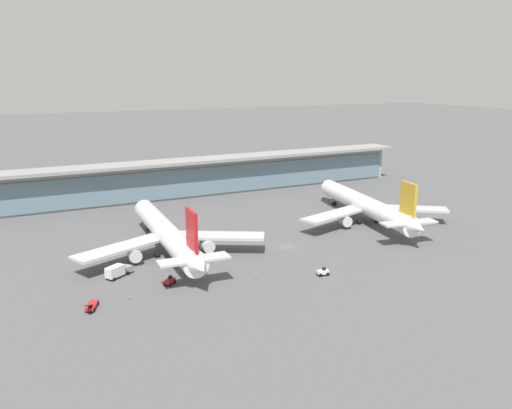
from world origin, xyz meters
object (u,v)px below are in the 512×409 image
Objects in this scene: airliner_centre_stand at (366,206)px; safety_cone_bravo at (256,277)px; airliner_left_stand at (167,234)px; service_truck_near_nose_red at (170,281)px; service_truck_by_tail_grey at (117,271)px; safety_cone_alpha at (130,297)px; service_truck_under_wing_white at (323,272)px; service_truck_mid_apron_red at (92,305)px.

safety_cone_bravo is (-55.35, -28.17, -5.42)m from airliner_centre_stand.
airliner_left_stand reaches higher than safety_cone_bravo.
airliner_left_stand is 20.92× the size of service_truck_near_nose_red.
airliner_centre_stand is 9.20× the size of service_truck_by_tail_grey.
safety_cone_alpha is at bearing 176.96° from safety_cone_bravo.
airliner_left_stand is 9.24× the size of service_truck_by_tail_grey.
service_truck_near_nose_red is at bearing 20.57° from safety_cone_alpha.
airliner_centre_stand reaches higher than safety_cone_bravo.
airliner_centre_stand is (69.02, 1.23, 0.00)m from airliner_left_stand.
safety_cone_bravo is (-15.40, 5.98, -0.56)m from service_truck_under_wing_white.
airliner_centre_stand is 86.31m from service_truck_by_tail_grey.
safety_cone_bravo is at bearing -15.49° from service_truck_near_nose_red.
service_truck_by_tail_grey reaches higher than service_truck_mid_apron_red.
airliner_centre_stand is 10.05× the size of service_truck_mid_apron_red.
service_truck_by_tail_grey is (8.98, 15.66, 0.88)m from service_truck_mid_apron_red.
safety_cone_alpha is (-0.48, -14.00, -1.37)m from service_truck_by_tail_grey.
airliner_centre_stand is 98.53m from service_truck_mid_apron_red.
airliner_centre_stand reaches higher than safety_cone_alpha.
service_truck_near_nose_red is 0.44× the size of service_truck_by_tail_grey.
service_truck_near_nose_red is (-75.33, -22.63, -4.86)m from airliner_centre_stand.
service_truck_under_wing_white is 54.65m from service_truck_mid_apron_red.
service_truck_mid_apron_red is 9.68× the size of safety_cone_bravo.
airliner_centre_stand is 52.78m from service_truck_under_wing_white.
airliner_left_stand reaches higher than service_truck_by_tail_grey.
airliner_left_stand is at bearing 131.44° from service_truck_under_wing_white.
airliner_left_stand reaches higher than safety_cone_alpha.
service_truck_by_tail_grey is 10.58× the size of safety_cone_alpha.
service_truck_by_tail_grey reaches higher than safety_cone_bravo.
safety_cone_bravo is (38.92, 0.05, -0.49)m from service_truck_mid_apron_red.
service_truck_under_wing_white is 50.24m from service_truck_by_tail_grey.
service_truck_under_wing_white is (35.38, -11.52, 0.00)m from service_truck_near_nose_red.
airliner_centre_stand is at bearing 16.72° from service_truck_near_nose_red.
airliner_left_stand is at bearing -178.98° from airliner_centre_stand.
service_truck_under_wing_white is (29.07, -32.93, -4.86)m from airliner_left_stand.
service_truck_by_tail_grey reaches higher than safety_cone_alpha.
airliner_centre_stand is 22.55× the size of service_truck_under_wing_white.
service_truck_mid_apron_red is (-25.25, -26.99, -4.92)m from airliner_left_stand.
airliner_centre_stand is 78.81m from service_truck_near_nose_red.
airliner_centre_stand is 97.31× the size of safety_cone_alpha.
safety_cone_bravo is at bearing -63.10° from airliner_left_stand.
service_truck_under_wing_white is 0.41× the size of service_truck_by_tail_grey.
service_truck_under_wing_white is at bearing -18.04° from service_truck_near_nose_red.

